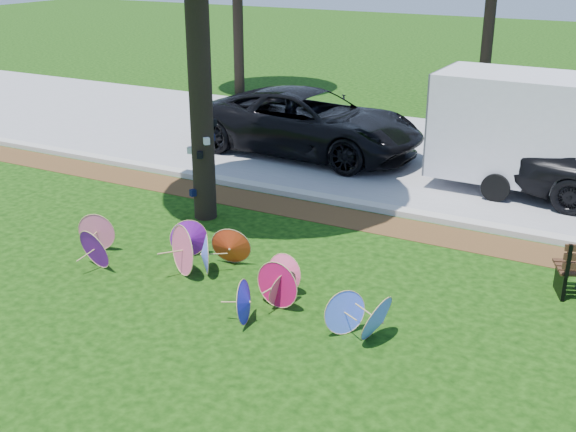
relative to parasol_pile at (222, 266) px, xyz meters
name	(u,v)px	position (x,y,z in m)	size (l,w,h in m)	color
ground	(195,309)	(0.05, -0.83, -0.35)	(90.00, 90.00, 0.00)	black
mulch_strip	(325,214)	(0.05, 3.67, -0.35)	(90.00, 1.00, 0.01)	#472D16
curb	(339,201)	(0.05, 4.37, -0.29)	(90.00, 0.30, 0.12)	#B7B5AD
street	(407,154)	(0.05, 8.52, -0.35)	(90.00, 8.00, 0.01)	gray
parasol_pile	(222,266)	(0.00, 0.00, 0.00)	(6.10, 2.13, 0.86)	#F45687
black_van	(309,123)	(-2.21, 7.42, 0.46)	(2.69, 5.84, 1.62)	black
cargo_trailer	(513,125)	(2.88, 7.07, 1.06)	(3.17, 2.01, 2.82)	silver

